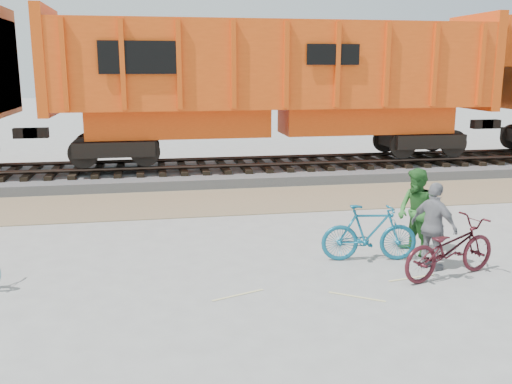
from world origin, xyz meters
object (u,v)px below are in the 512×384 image
(bicycle_maroon, at_px, (450,248))
(bicycle_teal, at_px, (369,233))
(hopper_car_center, at_px, (275,82))
(person_man, at_px, (416,212))
(person_woman, at_px, (434,227))

(bicycle_maroon, bearing_deg, bicycle_teal, 27.50)
(hopper_car_center, xyz_separation_m, person_man, (0.91, -8.41, -2.18))
(hopper_car_center, bearing_deg, person_man, -83.85)
(bicycle_maroon, distance_m, person_man, 1.28)
(hopper_car_center, distance_m, bicycle_teal, 8.96)
(person_man, bearing_deg, bicycle_maroon, -14.25)
(hopper_car_center, height_order, person_woman, hopper_car_center)
(bicycle_teal, bearing_deg, bicycle_maroon, -127.09)
(bicycle_teal, relative_size, person_woman, 1.13)
(hopper_car_center, distance_m, person_woman, 9.55)
(person_woman, bearing_deg, bicycle_maroon, 167.23)
(hopper_car_center, bearing_deg, person_woman, -84.92)
(hopper_car_center, height_order, bicycle_teal, hopper_car_center)
(person_man, bearing_deg, person_woman, -20.63)
(bicycle_maroon, relative_size, person_woman, 1.25)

